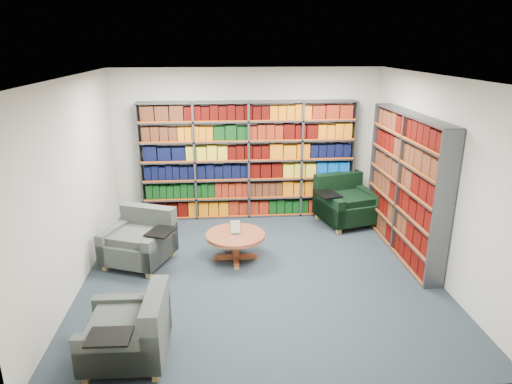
{
  "coord_description": "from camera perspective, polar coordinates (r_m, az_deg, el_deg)",
  "views": [
    {
      "loc": [
        -0.54,
        -5.98,
        3.21
      ],
      "look_at": [
        0.0,
        0.6,
        1.05
      ],
      "focal_mm": 32.0,
      "sensor_mm": 36.0,
      "label": 1
    }
  ],
  "objects": [
    {
      "name": "bookshelf_back",
      "position": [
        8.61,
        -0.96,
        3.9
      ],
      "size": [
        4.0,
        0.28,
        2.2
      ],
      "color": "#47494F",
      "rests_on": "ground"
    },
    {
      "name": "room_shell",
      "position": [
        6.28,
        0.45,
        1.34
      ],
      "size": [
        5.02,
        5.02,
        2.82
      ],
      "color": "black",
      "rests_on": "ground"
    },
    {
      "name": "chair_teal_left",
      "position": [
        7.23,
        -14.11,
        -5.97
      ],
      "size": [
        1.19,
        1.16,
        0.81
      ],
      "color": "#102D3E",
      "rests_on": "ground"
    },
    {
      "name": "bookshelf_right",
      "position": [
        7.49,
        18.15,
        0.81
      ],
      "size": [
        0.28,
        2.5,
        2.2
      ],
      "color": "#47494F",
      "rests_on": "ground"
    },
    {
      "name": "chair_teal_front",
      "position": [
        5.18,
        -15.04,
        -16.72
      ],
      "size": [
        0.87,
        1.0,
        0.77
      ],
      "color": "#102D3E",
      "rests_on": "ground"
    },
    {
      "name": "coffee_table",
      "position": [
        7.05,
        -2.59,
        -5.9
      ],
      "size": [
        0.91,
        0.91,
        0.64
      ],
      "color": "brown",
      "rests_on": "ground"
    },
    {
      "name": "chair_green_right",
      "position": [
        8.69,
        11.01,
        -1.44
      ],
      "size": [
        1.25,
        1.18,
        0.87
      ],
      "color": "black",
      "rests_on": "ground"
    }
  ]
}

